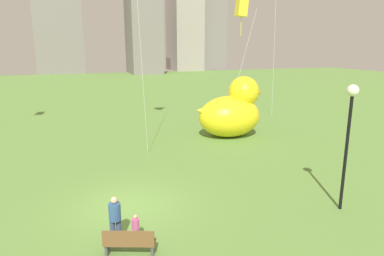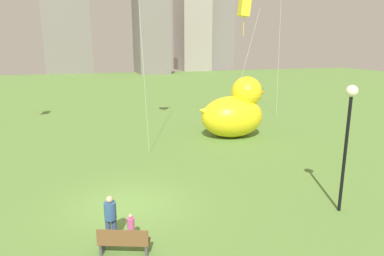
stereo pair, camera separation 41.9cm
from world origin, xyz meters
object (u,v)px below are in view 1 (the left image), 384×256
(person_adult, at_px, (115,217))
(lamppost, at_px, (350,119))
(giant_inflatable_duck, at_px, (232,111))
(park_bench, at_px, (129,242))
(kite_yellow, at_px, (242,8))
(person_child, at_px, (136,227))

(person_adult, height_order, lamppost, lamppost)
(giant_inflatable_duck, distance_m, lamppost, 11.62)
(person_adult, relative_size, giant_inflatable_duck, 0.31)
(park_bench, bearing_deg, lamppost, 3.14)
(park_bench, xyz_separation_m, kite_yellow, (8.84, 10.61, 7.99))
(person_adult, height_order, kite_yellow, kite_yellow)
(lamppost, distance_m, kite_yellow, 11.27)
(person_adult, distance_m, person_child, 0.73)
(person_child, distance_m, lamppost, 8.53)
(kite_yellow, bearing_deg, person_child, -130.67)
(lamppost, bearing_deg, giant_inflatable_duck, 86.38)
(giant_inflatable_duck, relative_size, lamppost, 1.04)
(person_adult, relative_size, person_child, 1.61)
(kite_yellow, bearing_deg, giant_inflatable_duck, 83.01)
(kite_yellow, bearing_deg, lamppost, -93.19)
(park_bench, bearing_deg, person_child, 65.52)
(park_bench, xyz_separation_m, person_adult, (-0.29, 0.94, 0.39))
(lamppost, bearing_deg, kite_yellow, 86.81)
(person_adult, relative_size, kite_yellow, 0.17)
(person_child, xyz_separation_m, giant_inflatable_duck, (8.68, 11.22, 1.24))
(park_bench, relative_size, lamppost, 0.33)
(person_adult, relative_size, lamppost, 0.32)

